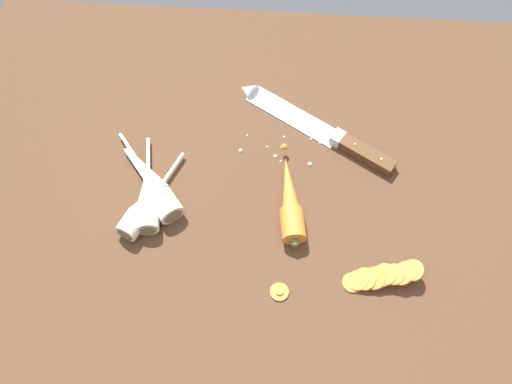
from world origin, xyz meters
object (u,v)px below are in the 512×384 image
parsnip_back (156,193)px  whole_carrot (290,201)px  parsnip_mid_left (145,206)px  carrot_slice_stack (383,276)px  chefs_knife (312,125)px  parsnip_front (148,198)px  parsnip_mid_right (156,187)px  carrot_slice_stray_near (279,292)px

parsnip_back → whole_carrot: bearing=0.2°
parsnip_mid_left → carrot_slice_stack: size_ratio=1.41×
whole_carrot → parsnip_back: whole_carrot is taller
chefs_knife → parsnip_front: 34.33cm
parsnip_back → carrot_slice_stack: (39.64, -12.70, -0.53)cm
parsnip_front → carrot_slice_stack: size_ratio=1.51×
parsnip_mid_left → parsnip_back: bearing=60.3°
chefs_knife → parsnip_mid_right: bearing=-149.2°
chefs_knife → parsnip_front: bearing=-146.7°
carrot_slice_stray_near → carrot_slice_stack: bearing=11.4°
parsnip_front → carrot_slice_stray_near: (24.07, -15.07, -1.62)cm
chefs_knife → carrot_slice_stray_near: (-4.61, -33.89, -0.29)cm
whole_carrot → parsnip_front: 25.15cm
carrot_slice_stray_near → whole_carrot: bearing=86.3°
carrot_slice_stray_near → chefs_knife: bearing=82.3°
carrot_slice_stack → carrot_slice_stray_near: (-16.85, -3.39, -1.09)cm
parsnip_mid_right → parsnip_back: 1.37cm
parsnip_front → carrot_slice_stray_near: 28.45cm
parsnip_front → parsnip_back: size_ratio=1.29×
whole_carrot → carrot_slice_stray_near: size_ratio=6.55×
whole_carrot → carrot_slice_stray_near: whole_carrot is taller
whole_carrot → parsnip_mid_left: (-25.39, -2.79, -0.12)cm
chefs_knife → parsnip_mid_left: (-28.94, -20.51, 1.33)cm
chefs_knife → whole_carrot: size_ratio=1.52×
parsnip_back → chefs_knife: bearing=33.0°
chefs_knife → parsnip_front: parsnip_front is taller
carrot_slice_stack → parsnip_back: bearing=162.2°
carrot_slice_stack → whole_carrot: bearing=141.0°
whole_carrot → parsnip_back: bearing=-179.8°
parsnip_back → carrot_slice_stack: bearing=-17.8°
chefs_knife → parsnip_back: parsnip_back is taller
parsnip_mid_left → carrot_slice_stray_near: bearing=-28.8°
parsnip_mid_left → parsnip_mid_right: (1.32, 4.06, -0.00)cm
whole_carrot → carrot_slice_stack: size_ratio=1.56×
parsnip_mid_left → parsnip_back: same height
whole_carrot → parsnip_front: size_ratio=1.03×
parsnip_mid_right → carrot_slice_stray_near: parsnip_mid_right is taller
chefs_knife → carrot_slice_stack: size_ratio=2.38×
parsnip_front → parsnip_mid_right: size_ratio=1.08×
parsnip_front → parsnip_back: (1.29, 1.02, 0.00)cm
whole_carrot → parsnip_back: (-23.84, -0.08, -0.12)cm
chefs_knife → parsnip_front: size_ratio=1.57×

